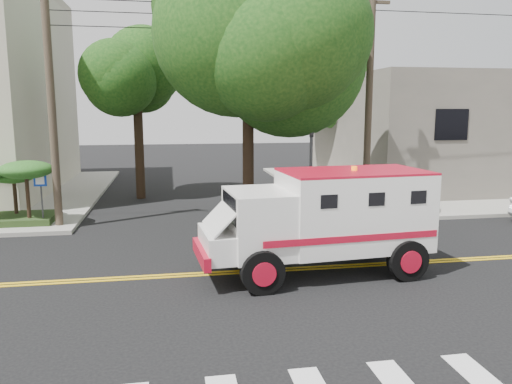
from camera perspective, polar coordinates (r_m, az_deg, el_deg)
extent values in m
plane|color=black|center=(13.62, -2.93, -9.19)|extent=(100.00, 100.00, 0.00)
cube|color=gray|center=(30.59, 19.75, 0.90)|extent=(17.00, 17.00, 0.15)
cube|color=#615C53|center=(31.50, 22.01, 6.63)|extent=(14.00, 12.00, 6.00)
cylinder|color=#382D23|center=(19.25, -22.33, 9.22)|extent=(0.28, 0.28, 9.00)
cylinder|color=#382D23|center=(20.55, 12.76, 9.67)|extent=(0.28, 0.28, 9.00)
cylinder|color=black|center=(19.56, -0.91, 6.99)|extent=(0.44, 0.44, 7.00)
sphere|color=#0F370F|center=(19.72, -0.94, 17.20)|extent=(5.32, 5.32, 5.32)
sphere|color=#0F370F|center=(19.27, 2.97, 19.08)|extent=(4.56, 4.56, 4.56)
cylinder|color=black|center=(24.90, -13.23, 5.67)|extent=(0.44, 0.44, 5.60)
sphere|color=#0F370F|center=(24.89, -13.48, 12.11)|extent=(3.92, 3.92, 3.92)
sphere|color=#0F370F|center=(24.31, -11.58, 13.24)|extent=(3.36, 3.36, 3.36)
cylinder|color=black|center=(30.53, 9.46, 6.79)|extent=(0.44, 0.44, 5.95)
sphere|color=#0F370F|center=(30.54, 9.62, 12.37)|extent=(4.20, 4.20, 4.20)
sphere|color=#0F370F|center=(30.31, 11.68, 13.19)|extent=(3.60, 3.60, 3.60)
cylinder|color=#3F3F42|center=(19.33, 6.27, 1.84)|extent=(0.12, 0.12, 3.60)
imported|color=#3F3F42|center=(19.20, 6.35, 5.84)|extent=(0.15, 0.18, 0.90)
cylinder|color=#3F3F42|center=(19.87, -23.26, -1.01)|extent=(0.06, 0.06, 2.00)
cube|color=#0C33A5|center=(19.69, -23.46, 1.25)|extent=(0.45, 0.03, 0.45)
cube|color=#1E3314|center=(20.91, -26.22, -2.76)|extent=(3.20, 2.00, 0.24)
cylinder|color=black|center=(21.12, -25.82, -0.41)|extent=(0.14, 0.14, 1.36)
ellipsoid|color=#1F4815|center=(21.01, -25.97, 1.64)|extent=(1.55, 1.55, 0.54)
cylinder|color=black|center=(20.05, -24.63, -0.35)|extent=(0.14, 0.14, 1.68)
ellipsoid|color=#1F4815|center=(19.93, -24.82, 2.33)|extent=(1.91, 1.91, 0.66)
cube|color=silver|center=(13.59, 11.01, -2.02)|extent=(3.92, 2.51, 2.02)
cube|color=silver|center=(12.76, 0.34, -3.49)|extent=(1.71, 2.24, 1.64)
cube|color=black|center=(12.50, -2.99, -1.74)|extent=(0.19, 1.64, 0.67)
cube|color=silver|center=(12.66, -4.12, -5.86)|extent=(1.02, 1.99, 0.67)
cube|color=#AC0D23|center=(12.66, -6.26, -7.04)|extent=(0.34, 2.08, 0.34)
cube|color=#AC0D23|center=(13.43, 11.15, 2.33)|extent=(3.92, 2.51, 0.06)
cylinder|color=black|center=(11.97, 0.76, -9.17)|extent=(1.08, 0.39, 1.06)
cylinder|color=black|center=(13.97, -1.56, -6.42)|extent=(1.08, 0.39, 1.06)
cylinder|color=black|center=(13.45, 16.95, -7.48)|extent=(1.08, 0.39, 1.06)
cylinder|color=black|center=(15.26, 12.76, -5.28)|extent=(1.08, 0.39, 1.06)
imported|color=gray|center=(24.11, 16.60, 1.13)|extent=(0.71, 0.54, 1.73)
imported|color=gray|center=(23.19, 11.28, 0.92)|extent=(0.84, 0.68, 1.64)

